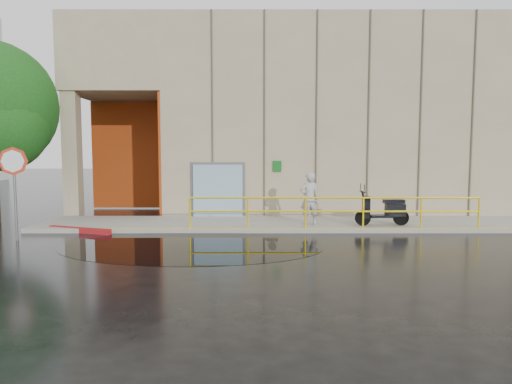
# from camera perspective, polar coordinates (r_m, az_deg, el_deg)

# --- Properties ---
(ground) EXTENTS (120.00, 120.00, 0.00)m
(ground) POSITION_cam_1_polar(r_m,az_deg,el_deg) (12.10, -8.00, -7.67)
(ground) COLOR black
(ground) RESTS_ON ground
(sidewalk) EXTENTS (20.00, 3.00, 0.15)m
(sidewalk) POSITION_cam_1_polar(r_m,az_deg,el_deg) (16.56, 8.09, -3.95)
(sidewalk) COLOR gray
(sidewalk) RESTS_ON ground
(building) EXTENTS (20.00, 10.17, 8.00)m
(building) POSITION_cam_1_polar(r_m,az_deg,el_deg) (22.99, 8.65, 8.87)
(building) COLOR gray
(building) RESTS_ON ground
(guardrail) EXTENTS (9.56, 0.06, 1.03)m
(guardrail) POSITION_cam_1_polar(r_m,az_deg,el_deg) (15.20, 9.77, -2.49)
(guardrail) COLOR #DEBD0B
(guardrail) RESTS_ON sidewalk
(person) EXTENTS (0.70, 0.51, 1.80)m
(person) POSITION_cam_1_polar(r_m,az_deg,el_deg) (15.77, 6.71, -0.82)
(person) COLOR #A8A8AD
(person) RESTS_ON sidewalk
(scooter) EXTENTS (1.86, 0.67, 1.42)m
(scooter) POSITION_cam_1_polar(r_m,az_deg,el_deg) (16.04, 15.60, -1.17)
(scooter) COLOR black
(scooter) RESTS_ON sidewalk
(stop_sign) EXTENTS (0.60, 0.64, 2.80)m
(stop_sign) POSITION_cam_1_polar(r_m,az_deg,el_deg) (15.30, -28.02, 2.08)
(stop_sign) COLOR slate
(stop_sign) RESTS_ON ground
(red_curb) EXTENTS (2.32, 0.98, 0.18)m
(red_curb) POSITION_cam_1_polar(r_m,az_deg,el_deg) (16.09, -21.19, -4.46)
(red_curb) COLOR maroon
(red_curb) RESTS_ON ground
(puddle) EXTENTS (7.64, 4.94, 0.01)m
(puddle) POSITION_cam_1_polar(r_m,az_deg,el_deg) (13.03, -8.23, -6.74)
(puddle) COLOR black
(puddle) RESTS_ON ground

